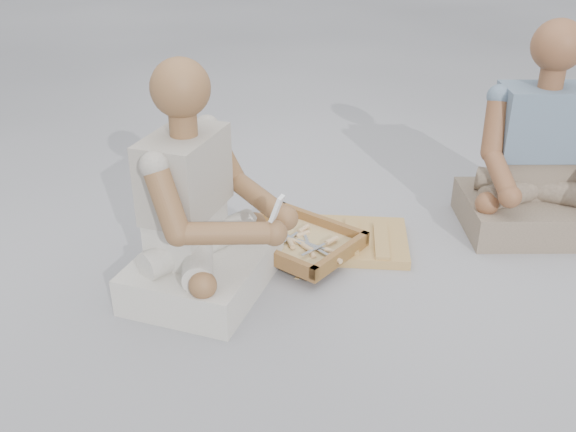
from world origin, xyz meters
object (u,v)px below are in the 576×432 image
(carved_panel, at_px, (338,240))
(tool_tray, at_px, (296,241))
(craftsman, at_px, (199,217))
(companion, at_px, (538,164))

(carved_panel, height_order, tool_tray, tool_tray)
(craftsman, bearing_deg, carved_panel, 140.68)
(carved_panel, xyz_separation_m, craftsman, (-0.44, -0.51, 0.30))
(craftsman, relative_size, companion, 0.96)
(craftsman, height_order, companion, companion)
(carved_panel, xyz_separation_m, tool_tray, (-0.16, -0.14, 0.04))
(tool_tray, relative_size, companion, 0.63)
(craftsman, bearing_deg, tool_tray, 144.01)
(tool_tray, bearing_deg, companion, 31.08)
(carved_panel, distance_m, tool_tray, 0.22)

